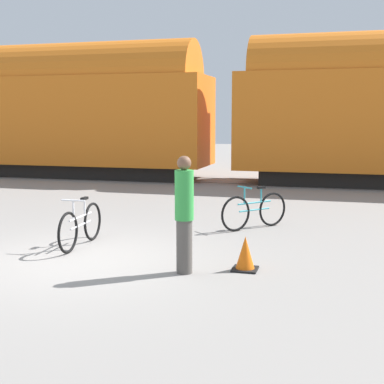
{
  "coord_description": "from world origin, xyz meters",
  "views": [
    {
      "loc": [
        4.27,
        -8.05,
        2.43
      ],
      "look_at": [
        1.77,
        1.07,
        1.1
      ],
      "focal_mm": 50.0,
      "sensor_mm": 36.0,
      "label": 1
    }
  ],
  "objects_px": {
    "freight_train": "(223,106)",
    "traffic_cone": "(245,254)",
    "bicycle_silver": "(81,226)",
    "bicycle_teal": "(254,211)",
    "person_in_green": "(184,214)"
  },
  "relations": [
    {
      "from": "bicycle_silver",
      "to": "traffic_cone",
      "type": "height_order",
      "value": "bicycle_silver"
    },
    {
      "from": "freight_train",
      "to": "bicycle_silver",
      "type": "relative_size",
      "value": 27.4
    },
    {
      "from": "freight_train",
      "to": "traffic_cone",
      "type": "relative_size",
      "value": 90.95
    },
    {
      "from": "bicycle_silver",
      "to": "person_in_green",
      "type": "distance_m",
      "value": 2.69
    },
    {
      "from": "freight_train",
      "to": "traffic_cone",
      "type": "distance_m",
      "value": 12.37
    },
    {
      "from": "freight_train",
      "to": "person_in_green",
      "type": "relative_size",
      "value": 27.13
    },
    {
      "from": "bicycle_silver",
      "to": "person_in_green",
      "type": "xyz_separation_m",
      "value": [
        2.37,
        -1.16,
        0.55
      ]
    },
    {
      "from": "person_in_green",
      "to": "traffic_cone",
      "type": "relative_size",
      "value": 3.35
    },
    {
      "from": "freight_train",
      "to": "person_in_green",
      "type": "height_order",
      "value": "freight_train"
    },
    {
      "from": "person_in_green",
      "to": "bicycle_teal",
      "type": "bearing_deg",
      "value": -107.12
    },
    {
      "from": "bicycle_teal",
      "to": "traffic_cone",
      "type": "relative_size",
      "value": 2.54
    },
    {
      "from": "freight_train",
      "to": "bicycle_silver",
      "type": "distance_m",
      "value": 11.27
    },
    {
      "from": "freight_train",
      "to": "bicycle_teal",
      "type": "height_order",
      "value": "freight_train"
    },
    {
      "from": "bicycle_teal",
      "to": "traffic_cone",
      "type": "height_order",
      "value": "bicycle_teal"
    },
    {
      "from": "bicycle_teal",
      "to": "traffic_cone",
      "type": "bearing_deg",
      "value": -83.82
    }
  ]
}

